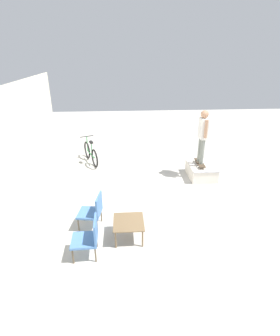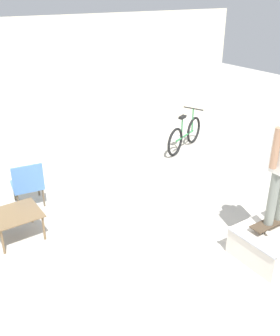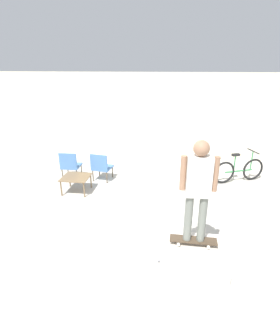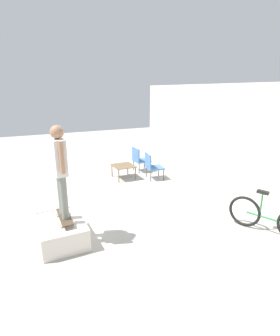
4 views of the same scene
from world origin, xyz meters
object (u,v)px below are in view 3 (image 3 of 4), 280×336
(skateboard_on_ramp, at_px, (193,240))
(skate_ramp_box, at_px, (192,257))
(patio_chair_right, at_px, (101,166))
(patio_chair_left, at_px, (70,164))
(coffee_table, at_px, (76,179))
(bicycle, at_px, (239,170))
(person_skater, at_px, (198,185))

(skateboard_on_ramp, bearing_deg, skate_ramp_box, -86.38)
(skate_ramp_box, xyz_separation_m, patio_chair_right, (-2.50, 3.31, 0.25))
(skateboard_on_ramp, bearing_deg, patio_chair_left, 137.47)
(coffee_table, bearing_deg, skateboard_on_ramp, -39.14)
(patio_chair_right, distance_m, bicycle, 4.04)
(coffee_table, height_order, patio_chair_right, patio_chair_right)
(skate_ramp_box, height_order, skateboard_on_ramp, skateboard_on_ramp)
(coffee_table, height_order, patio_chair_left, patio_chair_left)
(skate_ramp_box, height_order, person_skater, person_skater)
(person_skater, height_order, coffee_table, person_skater)
(bicycle, bearing_deg, coffee_table, 173.60)
(coffee_table, relative_size, patio_chair_right, 0.85)
(skateboard_on_ramp, xyz_separation_m, bicycle, (1.51, 3.71, -0.15))
(skate_ramp_box, relative_size, skateboard_on_ramp, 1.44)
(patio_chair_left, height_order, patio_chair_right, same)
(skateboard_on_ramp, relative_size, person_skater, 0.46)
(person_skater, xyz_separation_m, patio_chair_right, (-2.50, 3.23, -1.06))
(patio_chair_right, xyz_separation_m, bicycle, (4.01, 0.48, -0.10))
(bicycle, bearing_deg, patio_chair_right, 164.30)
(coffee_table, bearing_deg, patio_chair_right, 60.03)
(skateboard_on_ramp, distance_m, patio_chair_right, 4.09)
(skateboard_on_ramp, height_order, person_skater, person_skater)
(patio_chair_right, bearing_deg, bicycle, -164.59)
(patio_chair_left, bearing_deg, skate_ramp_box, 134.33)
(skate_ramp_box, relative_size, person_skater, 0.66)
(skateboard_on_ramp, relative_size, patio_chair_left, 0.92)
(skate_ramp_box, xyz_separation_m, person_skater, (-0.00, 0.08, 1.31))
(skate_ramp_box, relative_size, coffee_table, 1.56)
(person_skater, bearing_deg, skate_ramp_box, -89.25)
(skate_ramp_box, bearing_deg, patio_chair_left, 136.23)
(person_skater, distance_m, patio_chair_right, 4.22)
(skate_ramp_box, xyz_separation_m, patio_chair_left, (-3.45, 3.31, 0.25))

